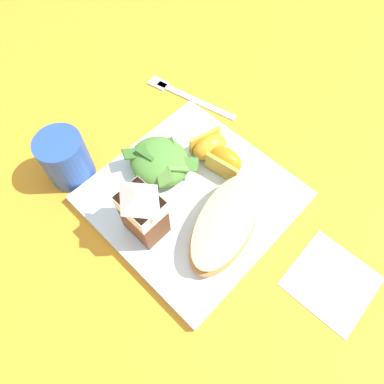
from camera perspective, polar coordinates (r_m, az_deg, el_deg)
name	(u,v)px	position (r m, az deg, el deg)	size (l,w,h in m)	color
ground	(192,200)	(0.55, 0.00, -1.29)	(3.00, 3.00, 0.00)	orange
white_plate	(192,197)	(0.55, 0.00, -0.90)	(0.28, 0.28, 0.02)	silver
cheesy_pizza_bread	(226,223)	(0.50, 5.58, -5.19)	(0.12, 0.19, 0.04)	#B77F42
green_salad_pile	(159,162)	(0.55, -5.48, 4.97)	(0.11, 0.09, 0.05)	#4C8433
milk_carton	(142,211)	(0.47, -8.22, -3.06)	(0.06, 0.04, 0.11)	brown
orange_wedge_front	(226,161)	(0.55, 5.66, 5.05)	(0.06, 0.05, 0.04)	orange
orange_wedge_middle	(210,146)	(0.57, 2.94, 7.60)	(0.05, 0.07, 0.04)	orange
paper_napkin	(331,281)	(0.54, 22.10, -13.52)	(0.11, 0.11, 0.00)	white
metal_fork	(184,95)	(0.68, -1.32, 15.84)	(0.19, 0.06, 0.01)	silver
drinking_blue_cup	(66,159)	(0.58, -20.18, 5.15)	(0.07, 0.07, 0.09)	#284CA3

